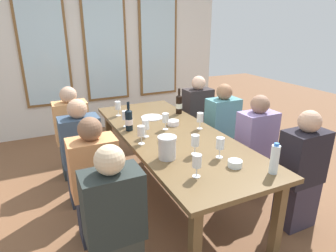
{
  "coord_description": "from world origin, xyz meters",
  "views": [
    {
      "loc": [
        -1.2,
        -2.43,
        1.8
      ],
      "look_at": [
        0.0,
        0.08,
        0.79
      ],
      "focal_mm": 30.93,
      "sensor_mm": 36.0,
      "label": 1
    }
  ],
  "objects": [
    {
      "name": "tasting_bowl_1",
      "position": [
        -0.13,
        -0.17,
        0.77
      ],
      "size": [
        0.14,
        0.14,
        0.05
      ],
      "primitive_type": "cylinder",
      "color": "white",
      "rests_on": "dining_table"
    },
    {
      "name": "wine_glass_8",
      "position": [
        -0.01,
        0.13,
        0.86
      ],
      "size": [
        0.07,
        0.07,
        0.17
      ],
      "color": "white",
      "rests_on": "dining_table"
    },
    {
      "name": "seated_person_6",
      "position": [
        -0.84,
        -0.28,
        0.53
      ],
      "size": [
        0.38,
        0.24,
        1.11
      ],
      "color": "#252836",
      "rests_on": "ground"
    },
    {
      "name": "wine_glass_6",
      "position": [
        -0.37,
        -0.12,
        0.86
      ],
      "size": [
        0.07,
        0.07,
        0.17
      ],
      "color": "white",
      "rests_on": "dining_table"
    },
    {
      "name": "wine_glass_0",
      "position": [
        -0.22,
        -0.85,
        0.86
      ],
      "size": [
        0.07,
        0.07,
        0.17
      ],
      "color": "white",
      "rests_on": "dining_table"
    },
    {
      "name": "dining_table",
      "position": [
        0.0,
        0.0,
        0.67
      ],
      "size": [
        0.93,
        2.42,
        0.74
      ],
      "color": "brown",
      "rests_on": "ground"
    },
    {
      "name": "seated_person_4",
      "position": [
        -0.84,
        0.33,
        0.53
      ],
      "size": [
        0.38,
        0.24,
        1.11
      ],
      "color": "#303542",
      "rests_on": "ground"
    },
    {
      "name": "wine_bottle_1",
      "position": [
        -0.36,
        0.26,
        0.85
      ],
      "size": [
        0.08,
        0.08,
        0.3
      ],
      "color": "black",
      "rests_on": "dining_table"
    },
    {
      "name": "seated_person_1",
      "position": [
        0.84,
        -0.89,
        0.53
      ],
      "size": [
        0.38,
        0.24,
        1.11
      ],
      "color": "#342D3C",
      "rests_on": "ground"
    },
    {
      "name": "ground_plane",
      "position": [
        0.0,
        0.0,
        0.0
      ],
      "size": [
        12.0,
        12.0,
        0.0
      ],
      "primitive_type": "plane",
      "color": "brown"
    },
    {
      "name": "seated_person_2",
      "position": [
        -0.84,
        0.94,
        0.53
      ],
      "size": [
        0.38,
        0.24,
        1.11
      ],
      "color": "#2E3739",
      "rests_on": "ground"
    },
    {
      "name": "water_bottle",
      "position": [
        0.32,
        -1.05,
        0.85
      ],
      "size": [
        0.06,
        0.06,
        0.24
      ],
      "color": "white",
      "rests_on": "dining_table"
    },
    {
      "name": "seated_person_7",
      "position": [
        0.84,
        -0.3,
        0.53
      ],
      "size": [
        0.38,
        0.24,
        1.11
      ],
      "color": "#392A34",
      "rests_on": "ground"
    },
    {
      "name": "wine_bottle_0",
      "position": [
        0.38,
        0.57,
        0.86
      ],
      "size": [
        0.08,
        0.08,
        0.31
      ],
      "color": "black",
      "rests_on": "dining_table"
    },
    {
      "name": "tasting_bowl_0",
      "position": [
        0.13,
        -0.85,
        0.77
      ],
      "size": [
        0.11,
        0.11,
        0.05
      ],
      "primitive_type": "cylinder",
      "color": "white",
      "rests_on": "dining_table"
    },
    {
      "name": "wine_glass_5",
      "position": [
        -0.35,
        0.39,
        0.86
      ],
      "size": [
        0.07,
        0.07,
        0.17
      ],
      "color": "white",
      "rests_on": "dining_table"
    },
    {
      "name": "metal_pitcher",
      "position": [
        -0.28,
        -0.49,
        0.84
      ],
      "size": [
        0.16,
        0.16,
        0.19
      ],
      "color": "silver",
      "rests_on": "dining_table"
    },
    {
      "name": "wine_glass_4",
      "position": [
        0.12,
        -0.66,
        0.86
      ],
      "size": [
        0.07,
        0.07,
        0.17
      ],
      "color": "white",
      "rests_on": "dining_table"
    },
    {
      "name": "seated_person_5",
      "position": [
        0.84,
        0.3,
        0.53
      ],
      "size": [
        0.38,
        0.24,
        1.11
      ],
      "color": "#272A31",
      "rests_on": "ground"
    },
    {
      "name": "seated_person_3",
      "position": [
        0.84,
        0.89,
        0.53
      ],
      "size": [
        0.38,
        0.24,
        1.11
      ],
      "color": "#3A3636",
      "rests_on": "ground"
    },
    {
      "name": "tasting_bowl_2",
      "position": [
        0.12,
        0.21,
        0.77
      ],
      "size": [
        0.13,
        0.13,
        0.05
      ],
      "primitive_type": "cylinder",
      "color": "white",
      "rests_on": "dining_table"
    },
    {
      "name": "white_plate_0",
      "position": [
        0.01,
        0.54,
        0.74
      ],
      "size": [
        0.25,
        0.25,
        0.01
      ],
      "primitive_type": "cylinder",
      "color": "white",
      "rests_on": "dining_table"
    },
    {
      "name": "wine_glass_1",
      "position": [
        -0.04,
        -0.52,
        0.86
      ],
      "size": [
        0.07,
        0.07,
        0.17
      ],
      "color": "white",
      "rests_on": "dining_table"
    },
    {
      "name": "wine_glass_7",
      "position": [
        0.32,
        -0.01,
        0.86
      ],
      "size": [
        0.07,
        0.07,
        0.17
      ],
      "color": "white",
      "rests_on": "dining_table"
    },
    {
      "name": "seated_person_0",
      "position": [
        -0.84,
        -0.87,
        0.53
      ],
      "size": [
        0.38,
        0.24,
        1.11
      ],
      "color": "#343832",
      "rests_on": "ground"
    },
    {
      "name": "back_wall_with_windows",
      "position": [
        0.0,
        2.52,
        1.45
      ],
      "size": [
        4.13,
        0.1,
        2.9
      ],
      "color": "silver",
      "rests_on": "ground"
    },
    {
      "name": "wine_glass_3",
      "position": [
        -0.32,
        0.79,
        0.86
      ],
      "size": [
        0.07,
        0.07,
        0.17
      ],
      "color": "white",
      "rests_on": "dining_table"
    },
    {
      "name": "wine_glass_2",
      "position": [
        -0.27,
        0.03,
        0.86
      ],
      "size": [
        0.07,
        0.07,
        0.17
      ],
      "color": "white",
      "rests_on": "dining_table"
    }
  ]
}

